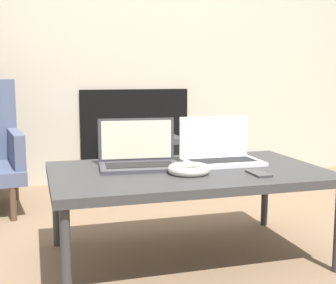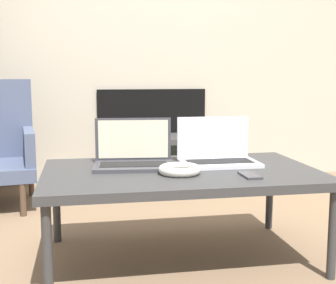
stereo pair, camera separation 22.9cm
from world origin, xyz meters
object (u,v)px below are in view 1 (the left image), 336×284
object	(u,v)px
tv	(141,161)
laptop_right	(220,153)
laptop_left	(138,157)
phone	(259,173)
headphones	(189,169)

from	to	relation	value
tv	laptop_right	bearing A→B (deg)	-86.17
laptop_left	phone	world-z (taller)	laptop_left
laptop_left	laptop_right	world-z (taller)	same
laptop_left	tv	world-z (taller)	laptop_left
laptop_left	headphones	distance (m)	0.26
phone	tv	size ratio (longest dim) A/B	0.23
laptop_left	phone	distance (m)	0.53
laptop_left	phone	bearing A→B (deg)	-28.37
headphones	phone	size ratio (longest dim) A/B	1.38
laptop_left	laptop_right	distance (m)	0.39
phone	tv	xyz separation A→B (m)	(-0.14, 1.55, -0.22)
laptop_right	headphones	xyz separation A→B (m)	(-0.22, -0.20, -0.03)
laptop_left	laptop_right	bearing A→B (deg)	5.62
laptop_left	tv	xyz separation A→B (m)	(0.30, 1.26, -0.26)
headphones	laptop_right	bearing A→B (deg)	42.25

